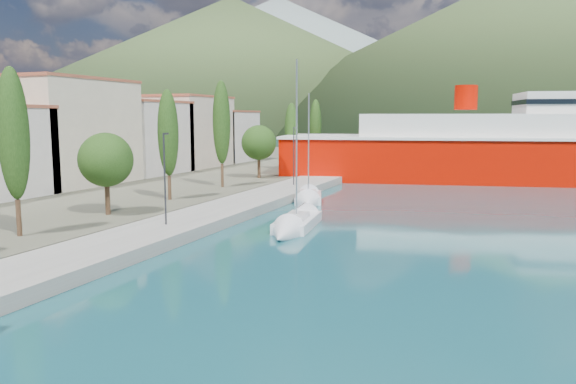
% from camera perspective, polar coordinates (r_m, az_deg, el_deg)
% --- Properties ---
extents(ground, '(1400.00, 1400.00, 0.00)m').
position_cam_1_polar(ground, '(137.19, 16.43, 3.98)').
color(ground, '#174E56').
extents(quay, '(5.00, 88.00, 0.80)m').
position_cam_1_polar(quay, '(47.92, -4.78, -1.40)').
color(quay, gray).
rests_on(quay, ground).
extents(land_strip, '(70.00, 148.00, 0.70)m').
position_cam_1_polar(land_strip, '(79.26, -26.79, 1.33)').
color(land_strip, '#565644').
rests_on(land_strip, ground).
extents(town_buildings, '(9.20, 69.20, 11.30)m').
position_cam_1_polar(town_buildings, '(69.16, -18.13, 5.31)').
color(town_buildings, beige).
rests_on(town_buildings, land_strip).
extents(tree_row, '(4.11, 65.62, 10.93)m').
position_cam_1_polar(tree_row, '(55.24, -8.41, 5.36)').
color(tree_row, '#47301E').
rests_on(tree_row, land_strip).
extents(lamp_posts, '(0.15, 46.43, 6.06)m').
position_cam_1_polar(lamp_posts, '(38.27, -11.89, 1.76)').
color(lamp_posts, '#2D2D33').
rests_on(lamp_posts, quay).
extents(sailboat_near, '(3.44, 9.09, 12.75)m').
position_cam_1_polar(sailboat_near, '(38.49, 0.27, -3.72)').
color(sailboat_near, silver).
rests_on(sailboat_near, ground).
extents(sailboat_mid, '(4.61, 7.85, 11.00)m').
position_cam_1_polar(sailboat_mid, '(51.11, 2.05, -0.92)').
color(sailboat_mid, silver).
rests_on(sailboat_mid, ground).
extents(ferry, '(64.20, 25.34, 12.48)m').
position_cam_1_polar(ferry, '(76.02, 24.11, 3.86)').
color(ferry, '#C20E00').
rests_on(ferry, ground).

